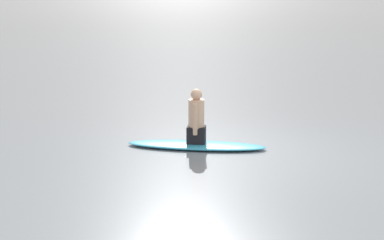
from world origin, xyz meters
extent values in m
plane|color=gray|center=(0.00, 0.00, 0.00)|extent=(400.00, 400.00, 0.00)
ellipsoid|color=#339EC6|center=(0.91, -0.54, 0.05)|extent=(2.73, 1.58, 0.10)
cube|color=black|center=(0.91, -0.54, 0.26)|extent=(0.43, 0.39, 0.32)
cylinder|color=#D6AD8E|center=(0.91, -0.54, 0.67)|extent=(0.39, 0.39, 0.54)
sphere|color=#D6AD8E|center=(0.91, -0.54, 1.04)|extent=(0.22, 0.22, 0.22)
cylinder|color=#D6AD8E|center=(0.98, -0.37, 0.60)|extent=(0.11, 0.11, 0.60)
cylinder|color=#D6AD8E|center=(0.85, -0.71, 0.60)|extent=(0.11, 0.11, 0.60)
camera|label=1|loc=(3.39, 9.27, 2.96)|focal=51.19mm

